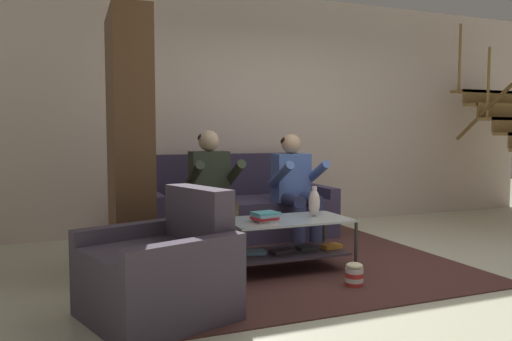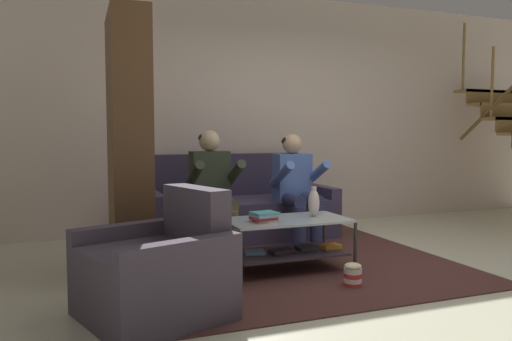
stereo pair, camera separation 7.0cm
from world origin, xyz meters
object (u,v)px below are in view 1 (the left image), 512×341
object	(u,v)px
person_seated_left	(212,186)
book_stack	(265,217)
bookshelf	(125,173)
couch	(237,211)
person_seated_right	(296,184)
popcorn_tub	(354,274)
armchair	(161,274)
vase	(314,202)
coffee_table	(288,237)

from	to	relation	value
person_seated_left	book_stack	world-z (taller)	person_seated_left
book_stack	bookshelf	world-z (taller)	bookshelf
couch	person_seated_right	bearing A→B (deg)	-51.49
person_seated_right	popcorn_tub	distance (m)	1.62
book_stack	bookshelf	bearing A→B (deg)	157.61
armchair	popcorn_tub	distance (m)	1.52
couch	vase	bearing A→B (deg)	-81.90
popcorn_tub	person_seated_right	bearing A→B (deg)	80.84
book_stack	popcorn_tub	bearing A→B (deg)	-46.54
bookshelf	person_seated_right	bearing A→B (deg)	15.96
vase	book_stack	world-z (taller)	vase
book_stack	person_seated_right	bearing A→B (deg)	51.62
vase	popcorn_tub	size ratio (longest dim) A/B	1.41
person_seated_right	popcorn_tub	bearing A→B (deg)	-99.16
armchair	person_seated_left	bearing A→B (deg)	62.55
couch	coffee_table	size ratio (longest dim) A/B	1.98
coffee_table	vase	xyz separation A→B (m)	(0.27, 0.04, 0.28)
person_seated_left	person_seated_right	size ratio (longest dim) A/B	1.03
couch	vase	world-z (taller)	couch
vase	popcorn_tub	xyz separation A→B (m)	(0.01, -0.63, -0.48)
person_seated_right	coffee_table	size ratio (longest dim) A/B	1.12
person_seated_left	popcorn_tub	size ratio (longest dim) A/B	6.47
bookshelf	book_stack	bearing A→B (deg)	-22.39
vase	bookshelf	bearing A→B (deg)	167.34
couch	bookshelf	distance (m)	1.83
coffee_table	book_stack	size ratio (longest dim) A/B	4.64
vase	armchair	bearing A→B (deg)	-154.36
couch	book_stack	xyz separation A→B (m)	(-0.30, -1.53, 0.19)
coffee_table	bookshelf	xyz separation A→B (m)	(-1.30, 0.39, 0.56)
person_seated_left	person_seated_right	xyz separation A→B (m)	(0.92, -0.00, -0.02)
person_seated_right	bookshelf	size ratio (longest dim) A/B	0.54
bookshelf	armchair	distance (m)	1.21
coffee_table	popcorn_tub	distance (m)	0.68
person_seated_right	popcorn_tub	size ratio (longest dim) A/B	6.27
person_seated_left	person_seated_right	bearing A→B (deg)	-0.22
person_seated_right	vase	world-z (taller)	person_seated_right
coffee_table	popcorn_tub	world-z (taller)	coffee_table
person_seated_right	armchair	size ratio (longest dim) A/B	1.14
coffee_table	book_stack	world-z (taller)	book_stack
person_seated_left	vase	bearing A→B (deg)	-52.80
couch	book_stack	size ratio (longest dim) A/B	9.18
vase	armchair	xyz separation A→B (m)	(-1.49, -0.72, -0.29)
book_stack	armchair	world-z (taller)	armchair
couch	coffee_table	distance (m)	1.49
person_seated_right	vase	bearing A→B (deg)	-106.14
person_seated_right	book_stack	size ratio (longest dim) A/B	5.18
popcorn_tub	person_seated_left	bearing A→B (deg)	114.15
coffee_table	armchair	xyz separation A→B (m)	(-1.22, -0.68, -0.01)
coffee_table	popcorn_tub	bearing A→B (deg)	-64.95
couch	popcorn_tub	size ratio (longest dim) A/B	11.11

